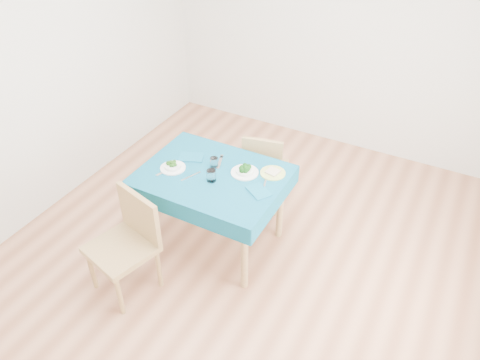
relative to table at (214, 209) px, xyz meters
The scene contains 16 objects.
room_shell 1.02m from the table, 13.68° to the right, with size 4.02×4.52×2.73m.
table is the anchor object (origin of this frame).
chair_near 0.89m from the table, 114.38° to the right, with size 0.46×0.50×1.14m, color #997848.
chair_far 0.72m from the table, 77.03° to the left, with size 0.37×0.41×0.93m, color #997848.
bowl_near 0.53m from the table, 165.19° to the right, with size 0.21×0.21×0.06m, color white, non-canonical shape.
bowl_far 0.49m from the table, 31.13° to the left, with size 0.23×0.23×0.07m, color white, non-canonical shape.
fork_near 0.55m from the table, 157.03° to the right, with size 0.02×0.18×0.00m, color silver.
knife_near 0.42m from the table, 141.48° to the right, with size 0.01×0.19×0.00m, color silver.
fork_far 0.42m from the table, 99.69° to the left, with size 0.03×0.19×0.00m, color silver.
knife_far 0.59m from the table, 10.03° to the left, with size 0.02×0.20×0.00m, color silver.
napkin_near 0.49m from the table, 157.17° to the left, with size 0.20×0.14×0.01m, color #0D5673.
napkin_far 0.59m from the table, ahead, with size 0.19×0.13×0.01m, color #0D5673.
tumbler_center 0.44m from the table, 112.10° to the left, with size 0.07×0.07×0.09m, color white.
tumbler_side 0.44m from the table, 63.25° to the right, with size 0.08×0.08×0.10m, color white.
side_plate 0.63m from the table, 29.10° to the left, with size 0.21×0.21×0.01m, color #BACC63.
bread_slice 0.64m from the table, 29.10° to the left, with size 0.10×0.10×0.01m, color beige.
Camera 1 is at (1.37, -2.55, 3.03)m, focal length 35.00 mm.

